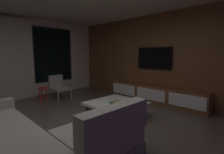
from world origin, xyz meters
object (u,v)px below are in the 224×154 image
sectional_couch (28,142)px  coffee_table (116,110)px  accent_chair_near_window (59,86)px  media_console (155,95)px  side_stool (43,90)px  book_stack_on_coffee_table (116,102)px  mounted_tv (154,58)px

sectional_couch → coffee_table: bearing=7.3°
accent_chair_near_window → media_console: bearing=-53.5°
sectional_couch → side_stool: sectional_couch is taller
book_stack_on_coffee_table → mounted_tv: bearing=6.6°
coffee_table → book_stack_on_coffee_table: (-0.08, -0.06, 0.20)m
sectional_couch → coffee_table: size_ratio=2.16×
book_stack_on_coffee_table → accent_chair_near_window: size_ratio=0.28×
mounted_tv → book_stack_on_coffee_table: bearing=-173.4°
media_console → mounted_tv: 1.13m
sectional_couch → mounted_tv: bearing=6.3°
book_stack_on_coffee_table → sectional_couch: bearing=-174.0°
sectional_couch → mounted_tv: mounted_tv is taller
side_stool → mounted_tv: (2.55, -2.31, 0.98)m
book_stack_on_coffee_table → accent_chair_near_window: (-0.05, 2.53, 0.05)m
book_stack_on_coffee_table → side_stool: size_ratio=0.48×
coffee_table → accent_chair_near_window: size_ratio=1.49×
side_stool → mounted_tv: 3.58m
media_console → mounted_tv: (0.18, 0.20, 1.10)m
coffee_table → side_stool: 2.58m
coffee_table → media_console: size_ratio=0.37×
accent_chair_near_window → mounted_tv: bearing=-48.5°
coffee_table → mounted_tv: bearing=5.2°
accent_chair_near_window → side_stool: size_ratio=1.70×
coffee_table → side_stool: side_stool is taller
sectional_couch → book_stack_on_coffee_table: 1.95m
accent_chair_near_window → mounted_tv: (2.03, -2.30, 0.92)m
mounted_tv → coffee_table: bearing=-174.8°
sectional_couch → media_console: size_ratio=0.81×
side_stool → media_console: 3.45m
coffee_table → media_console: 1.72m
book_stack_on_coffee_table → mounted_tv: size_ratio=0.19×
coffee_table → accent_chair_near_window: 2.49m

